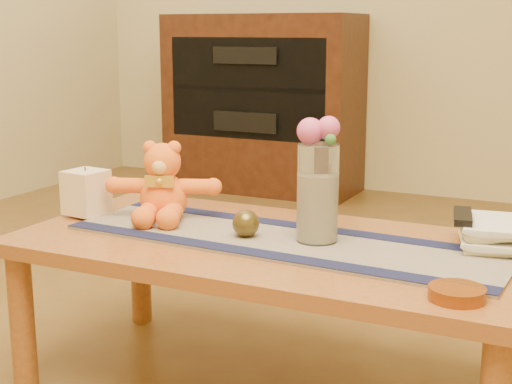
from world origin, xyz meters
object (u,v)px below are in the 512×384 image
at_px(teddy_bear, 163,182).
at_px(book_bottom, 461,243).
at_px(pillar_candle, 86,192).
at_px(bronze_ball, 246,223).
at_px(amber_dish, 457,293).
at_px(tv_remote, 463,216).
at_px(glass_vase, 318,193).

bearing_deg(teddy_bear, book_bottom, -14.64).
xyz_separation_m(pillar_candle, bronze_ball, (0.56, -0.02, -0.03)).
bearing_deg(amber_dish, book_bottom, 99.49).
height_order(bronze_ball, book_bottom, bronze_ball).
xyz_separation_m(teddy_bear, tv_remote, (0.86, 0.10, -0.03)).
bearing_deg(bronze_ball, glass_vase, 13.51).
height_order(teddy_bear, pillar_candle, teddy_bear).
distance_m(pillar_candle, glass_vase, 0.75).
bearing_deg(glass_vase, amber_dish, -32.12).
relative_size(tv_remote, amber_dish, 1.31).
bearing_deg(book_bottom, glass_vase, -172.77).
xyz_separation_m(bronze_ball, tv_remote, (0.54, 0.18, 0.04)).
distance_m(pillar_candle, tv_remote, 1.11).
distance_m(book_bottom, tv_remote, 0.08).
bearing_deg(teddy_bear, bronze_ball, -36.03).
relative_size(pillar_candle, tv_remote, 0.83).
bearing_deg(pillar_candle, book_bottom, 8.59).
height_order(teddy_bear, tv_remote, teddy_bear).
xyz_separation_m(pillar_candle, tv_remote, (1.10, 0.16, 0.01)).
bearing_deg(bronze_ball, pillar_candle, 177.89).
bearing_deg(teddy_bear, amber_dish, -39.57).
bearing_deg(amber_dish, tv_remote, 99.44).
distance_m(pillar_candle, bronze_ball, 0.56).
distance_m(glass_vase, tv_remote, 0.38).
relative_size(bronze_ball, amber_dish, 0.61).
bearing_deg(amber_dish, teddy_bear, 162.07).
distance_m(teddy_bear, glass_vase, 0.51).
relative_size(teddy_bear, bronze_ball, 4.35).
height_order(book_bottom, amber_dish, amber_dish).
bearing_deg(book_bottom, bronze_ball, -175.56).
bearing_deg(amber_dish, glass_vase, 147.88).
relative_size(glass_vase, bronze_ball, 3.50).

